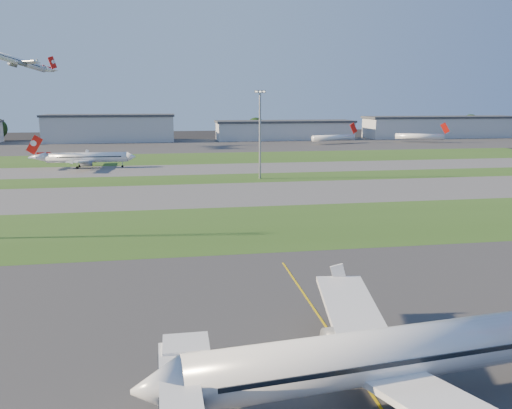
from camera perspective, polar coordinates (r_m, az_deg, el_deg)
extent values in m
plane|color=black|center=(44.62, 5.13, -19.24)|extent=(700.00, 700.00, 0.00)
cube|color=#333335|center=(44.61, 5.13, -19.24)|extent=(300.00, 70.00, 0.01)
cube|color=#2D4F1A|center=(92.39, -2.87, -2.58)|extent=(300.00, 34.00, 0.01)
cube|color=#515154|center=(124.48, -4.58, 1.16)|extent=(300.00, 32.00, 0.01)
cube|color=#2D4F1A|center=(149.05, -5.38, 2.92)|extent=(300.00, 18.00, 0.01)
cube|color=#515154|center=(170.78, -5.90, 4.04)|extent=(300.00, 26.00, 0.01)
cube|color=#2D4F1A|center=(203.48, -6.47, 5.28)|extent=(300.00, 40.00, 0.01)
cube|color=#333335|center=(263.13, -7.15, 6.74)|extent=(400.00, 80.00, 0.01)
cube|color=gold|center=(45.98, 11.50, -18.43)|extent=(0.25, 60.00, 0.02)
cube|color=white|center=(39.25, -7.96, -17.24)|extent=(3.40, 3.00, 3.00)
cylinder|color=gray|center=(38.87, -7.78, -21.69)|extent=(0.70, 0.70, 3.20)
cylinder|color=white|center=(40.24, 15.17, -16.17)|extent=(31.51, 7.18, 3.96)
cube|color=white|center=(47.48, 11.09, -12.17)|extent=(6.84, 16.14, 1.61)
cylinder|color=slate|center=(45.48, 10.51, -14.87)|extent=(4.60, 2.84, 2.40)
cylinder|color=white|center=(181.47, -18.71, 5.13)|extent=(26.69, 3.73, 3.37)
cube|color=red|center=(184.79, -23.99, 6.26)|extent=(5.76, 0.39, 6.72)
cube|color=white|center=(188.63, -18.60, 5.23)|extent=(6.94, 13.88, 1.37)
cube|color=white|center=(174.74, -19.39, 4.70)|extent=(7.26, 13.90, 1.37)
cylinder|color=slate|center=(186.59, -18.28, 4.88)|extent=(3.76, 2.09, 2.04)
cylinder|color=slate|center=(176.52, -18.83, 4.48)|extent=(3.76, 2.09, 2.04)
cylinder|color=white|center=(265.04, -25.47, 14.53)|extent=(21.09, 18.72, 3.17)
cube|color=red|center=(272.47, -22.42, 15.58)|extent=(4.30, 3.75, 6.32)
cube|color=white|center=(259.36, -24.65, 14.59)|extent=(12.39, 10.32, 1.29)
cube|color=white|center=(271.40, -25.91, 14.32)|extent=(8.97, 12.88, 1.29)
cylinder|color=slate|center=(260.40, -25.07, 14.34)|extent=(3.91, 3.74, 1.92)
cylinder|color=slate|center=(269.16, -25.98, 14.15)|extent=(3.91, 3.74, 1.92)
cylinder|color=white|center=(272.31, 8.84, 7.54)|extent=(25.81, 10.58, 3.20)
cube|color=red|center=(279.63, 11.09, 8.55)|extent=(5.04, 1.78, 6.16)
cylinder|color=white|center=(293.56, 18.18, 7.39)|extent=(25.13, 13.26, 3.20)
cube|color=red|center=(294.46, 20.78, 8.17)|extent=(4.87, 2.33, 6.16)
cylinder|color=gray|center=(147.43, 0.45, 7.76)|extent=(0.60, 0.60, 25.00)
cube|color=gray|center=(147.07, 0.46, 12.78)|extent=(3.20, 0.50, 0.80)
cube|color=#FFF2CC|center=(147.07, 0.46, 12.78)|extent=(2.80, 0.70, 0.35)
cube|color=#A7AAAF|center=(294.48, -16.29, 8.26)|extent=(70.00, 22.00, 14.00)
cube|color=#383A3F|center=(294.17, -16.38, 9.74)|extent=(71.40, 23.00, 1.20)
cube|color=#A7AAAF|center=(299.60, 3.28, 8.38)|extent=(80.00, 22.00, 10.00)
cube|color=#383A3F|center=(299.31, 3.29, 9.45)|extent=(81.60, 23.00, 1.20)
cube|color=#A7AAAF|center=(335.70, 20.37, 8.21)|extent=(95.00, 22.00, 12.00)
cube|color=#383A3F|center=(335.43, 20.45, 9.34)|extent=(96.90, 23.00, 1.20)
cylinder|color=black|center=(303.85, -11.27, 7.62)|extent=(1.00, 1.00, 3.60)
sphere|color=black|center=(303.59, -11.30, 8.38)|extent=(9.90, 9.90, 9.90)
cylinder|color=black|center=(310.68, -0.02, 7.99)|extent=(1.00, 1.00, 4.20)
sphere|color=black|center=(310.40, -0.02, 8.86)|extent=(11.55, 11.55, 11.55)
cylinder|color=black|center=(329.26, 13.15, 7.86)|extent=(1.00, 1.00, 3.80)
sphere|color=black|center=(329.01, 13.19, 8.61)|extent=(10.45, 10.45, 10.45)
cylinder|color=black|center=(364.99, 23.23, 7.65)|extent=(1.00, 1.00, 4.60)
sphere|color=black|center=(364.74, 23.29, 8.46)|extent=(12.65, 12.65, 12.65)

